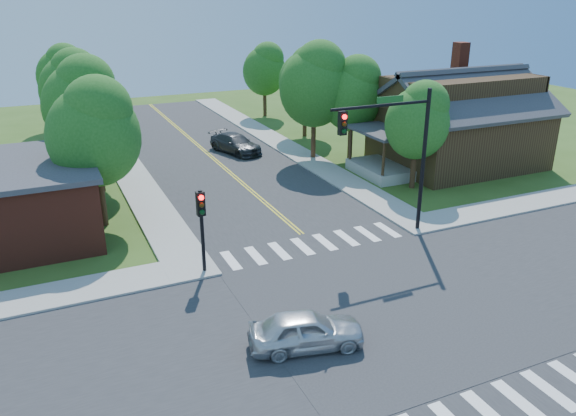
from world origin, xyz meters
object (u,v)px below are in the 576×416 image
signal_pole_nw (201,216)px  car_silver (306,331)px  house_ne (459,117)px  car_dgrey (235,144)px  signal_mast_ne (396,141)px

signal_pole_nw → car_silver: bearing=-76.5°
car_silver → house_ne: bearing=-38.0°
car_dgrey → signal_mast_ne: bearing=-102.1°
signal_mast_ne → house_ne: 14.23m
signal_mast_ne → car_dgrey: bearing=96.1°
house_ne → car_dgrey: size_ratio=2.55×
signal_mast_ne → signal_pole_nw: signal_mast_ne is taller
signal_mast_ne → signal_pole_nw: 9.76m
car_silver → car_dgrey: bearing=-0.7°
car_silver → car_dgrey: size_ratio=0.82×
signal_pole_nw → house_ne: size_ratio=0.29×
signal_mast_ne → house_ne: (11.19, 8.65, -1.52)m
house_ne → car_silver: 24.64m
signal_mast_ne → signal_pole_nw: bearing=-179.9°
house_ne → car_dgrey: (-13.08, 8.98, -2.64)m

